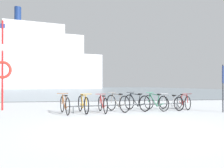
# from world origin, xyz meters

# --- Properties ---
(ground) EXTENTS (80.00, 132.00, 0.08)m
(ground) POSITION_xyz_m (0.00, 53.90, -0.04)
(ground) COLOR silver
(bike_rack) EXTENTS (5.45, 0.88, 0.31)m
(bike_rack) POSITION_xyz_m (0.91, 3.67, 0.27)
(bike_rack) COLOR #4C5156
(bike_rack) RESTS_ON ground
(bicycle_0) EXTENTS (0.59, 1.66, 0.82)m
(bicycle_0) POSITION_xyz_m (-1.87, 3.16, 0.37)
(bicycle_0) COLOR black
(bicycle_0) RESTS_ON ground
(bicycle_1) EXTENTS (0.54, 1.73, 0.81)m
(bicycle_1) POSITION_xyz_m (-1.13, 3.38, 0.37)
(bicycle_1) COLOR black
(bicycle_1) RESTS_ON ground
(bicycle_2) EXTENTS (0.46, 1.64, 0.77)m
(bicycle_2) POSITION_xyz_m (-0.31, 3.38, 0.35)
(bicycle_2) COLOR black
(bicycle_2) RESTS_ON ground
(bicycle_3) EXTENTS (0.79, 1.54, 0.84)m
(bicycle_3) POSITION_xyz_m (0.38, 3.62, 0.38)
(bicycle_3) COLOR black
(bicycle_3) RESTS_ON ground
(bicycle_4) EXTENTS (0.82, 1.61, 0.83)m
(bicycle_4) POSITION_xyz_m (1.31, 3.85, 0.38)
(bicycle_4) COLOR black
(bicycle_4) RESTS_ON ground
(bicycle_5) EXTENTS (0.68, 1.63, 0.81)m
(bicycle_5) POSITION_xyz_m (2.20, 3.78, 0.37)
(bicycle_5) COLOR black
(bicycle_5) RESTS_ON ground
(bicycle_6) EXTENTS (0.64, 1.66, 0.75)m
(bicycle_6) POSITION_xyz_m (2.97, 3.90, 0.34)
(bicycle_6) COLOR black
(bicycle_6) RESTS_ON ground
(bicycle_7) EXTENTS (0.46, 1.67, 0.76)m
(bicycle_7) POSITION_xyz_m (3.75, 4.15, 0.35)
(bicycle_7) COLOR black
(bicycle_7) RESTS_ON ground
(rescue_post) EXTENTS (0.83, 0.13, 4.16)m
(rescue_post) POSITION_xyz_m (-4.81, 4.93, 1.96)
(rescue_post) COLOR red
(rescue_post) RESTS_ON ground
(ferry_ship) EXTENTS (43.36, 19.95, 26.74)m
(ferry_ship) POSITION_xyz_m (-14.94, 70.88, 8.98)
(ferry_ship) COLOR white
(ferry_ship) RESTS_ON ground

